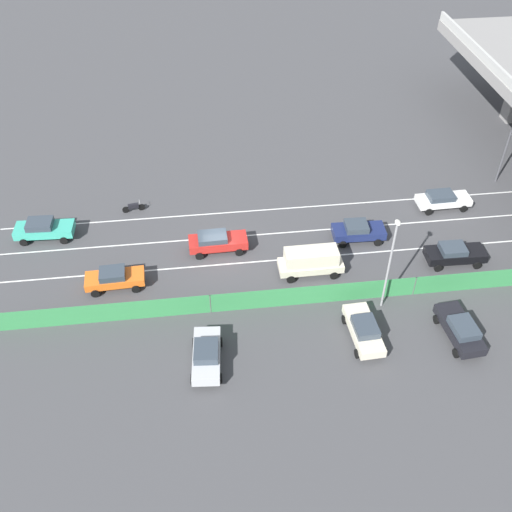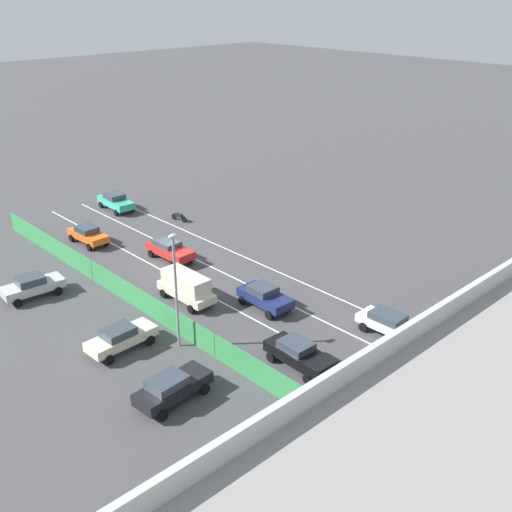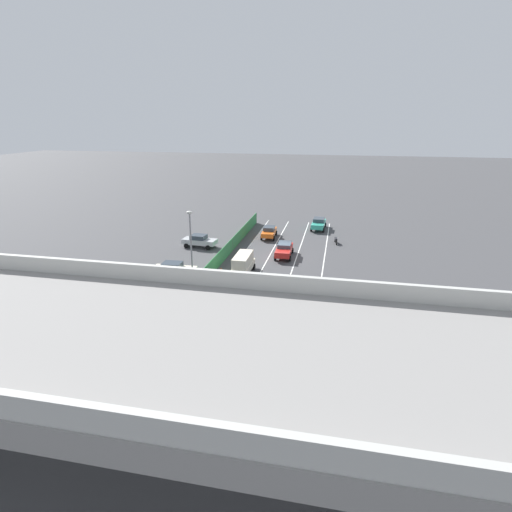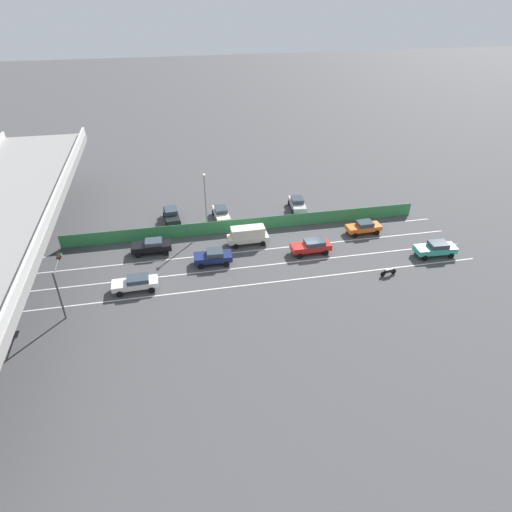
{
  "view_description": "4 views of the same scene",
  "coord_description": "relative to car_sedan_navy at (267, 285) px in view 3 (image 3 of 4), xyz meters",
  "views": [
    {
      "loc": [
        35.72,
        -1.4,
        30.77
      ],
      "look_at": [
        2.94,
        2.59,
        1.74
      ],
      "focal_mm": 41.28,
      "sensor_mm": 36.0,
      "label": 1
    },
    {
      "loc": [
        26.67,
        38.72,
        21.19
      ],
      "look_at": [
        -2.27,
        8.1,
        2.32
      ],
      "focal_mm": 42.7,
      "sensor_mm": 36.0,
      "label": 2
    },
    {
      "loc": [
        -6.33,
        46.65,
        15.91
      ],
      "look_at": [
        2.73,
        2.98,
        0.88
      ],
      "focal_mm": 28.63,
      "sensor_mm": 36.0,
      "label": 3
    },
    {
      "loc": [
        -42.32,
        14.85,
        27.71
      ],
      "look_at": [
        -2.15,
        6.82,
        1.67
      ],
      "focal_mm": 31.36,
      "sensor_mm": 36.0,
      "label": 4
    }
  ],
  "objects": [
    {
      "name": "motorcycle",
      "position": [
        -6.05,
        -18.25,
        -0.44
      ],
      "size": [
        0.6,
        1.94,
        0.93
      ],
      "color": "black",
      "rests_on": "ground"
    },
    {
      "name": "lane_line_right_edge",
      "position": [
        5.07,
        -4.94,
        -0.89
      ],
      "size": [
        0.14,
        48.68,
        0.01
      ],
      "primitive_type": "cube",
      "color": "silver",
      "rests_on": "ground"
    },
    {
      "name": "traffic_cone",
      "position": [
        5.94,
        -4.6,
        -0.62
      ],
      "size": [
        0.47,
        0.47,
        0.6
      ],
      "color": "orange",
      "rests_on": "ground"
    },
    {
      "name": "traffic_light",
      "position": [
        -5.34,
        14.89,
        2.85
      ],
      "size": [
        3.79,
        0.41,
        5.24
      ],
      "color": "#47474C",
      "rests_on": "ground"
    },
    {
      "name": "car_taxi_teal",
      "position": [
        -3.32,
        -25.33,
        0.03
      ],
      "size": [
        2.2,
        4.76,
        1.68
      ],
      "color": "teal",
      "rests_on": "ground"
    },
    {
      "name": "lane_line_mid_right",
      "position": [
        1.76,
        -4.94,
        -0.89
      ],
      "size": [
        0.14,
        48.68,
        0.01
      ],
      "primitive_type": "cube",
      "color": "silver",
      "rests_on": "ground"
    },
    {
      "name": "parked_sedan_cream",
      "position": [
        10.42,
        -2.26,
        -0.01
      ],
      "size": [
        4.61,
        2.1,
        1.61
      ],
      "color": "beige",
      "rests_on": "ground"
    },
    {
      "name": "parked_wagon_silver",
      "position": [
        11.31,
        -12.93,
        0.01
      ],
      "size": [
        4.55,
        2.28,
        1.66
      ],
      "color": "#B2B5B7",
      "rests_on": "ground"
    },
    {
      "name": "car_sedan_black",
      "position": [
        3.66,
        6.72,
        0.01
      ],
      "size": [
        2.08,
        4.6,
        1.63
      ],
      "color": "black",
      "rests_on": "ground"
    },
    {
      "name": "ground_plane",
      "position": [
        0.1,
        -11.29,
        -0.9
      ],
      "size": [
        300.0,
        300.0,
        0.0
      ],
      "primitive_type": "plane",
      "color": "#424244"
    },
    {
      "name": "elevated_overpass",
      "position": [
        0.1,
        21.4,
        5.79
      ],
      "size": [
        55.75,
        11.57,
        8.25
      ],
      "color": "gray",
      "rests_on": "ground"
    },
    {
      "name": "green_fence",
      "position": [
        6.71,
        -4.94,
        -0.05
      ],
      "size": [
        0.1,
        44.78,
        1.7
      ],
      "color": "#338447",
      "rests_on": "ground"
    },
    {
      "name": "car_sedan_white",
      "position": [
        -3.38,
        8.38,
        -0.04
      ],
      "size": [
        2.06,
        4.67,
        1.51
      ],
      "color": "white",
      "rests_on": "ground"
    },
    {
      "name": "street_lamp",
      "position": [
        7.52,
        -0.11,
        3.74
      ],
      "size": [
        0.6,
        0.36,
        7.72
      ],
      "color": "gray",
      "rests_on": "ground"
    },
    {
      "name": "lane_line_left_edge",
      "position": [
        -4.87,
        -4.94,
        -0.89
      ],
      "size": [
        0.14,
        48.68,
        0.01
      ],
      "primitive_type": "cube",
      "color": "silver",
      "rests_on": "ground"
    },
    {
      "name": "car_sedan_navy",
      "position": [
        0.0,
        0.0,
        0.0
      ],
      "size": [
        2.19,
        4.29,
        1.62
      ],
      "color": "navy",
      "rests_on": "ground"
    },
    {
      "name": "lane_line_mid_left",
      "position": [
        -1.56,
        -4.94,
        -0.89
      ],
      "size": [
        0.14,
        48.68,
        0.01
      ],
      "primitive_type": "cube",
      "color": "silver",
      "rests_on": "ground"
    },
    {
      "name": "car_taxi_orange",
      "position": [
        3.22,
        -19.28,
        -0.03
      ],
      "size": [
        2.07,
        4.39,
        1.57
      ],
      "color": "orange",
      "rests_on": "ground"
    },
    {
      "name": "car_van_cream",
      "position": [
        3.5,
        -4.58,
        0.35
      ],
      "size": [
        2.0,
        4.89,
        2.2
      ],
      "color": "beige",
      "rests_on": "ground"
    },
    {
      "name": "parked_sedan_dark",
      "position": [
        11.19,
        4.2,
        0.02
      ],
      "size": [
        4.64,
        2.24,
        1.66
      ],
      "color": "black",
      "rests_on": "ground"
    },
    {
      "name": "car_sedan_red",
      "position": [
        -0.01,
        -11.45,
        0.02
      ],
      "size": [
        2.06,
        4.66,
        1.62
      ],
      "color": "red",
      "rests_on": "ground"
    }
  ]
}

